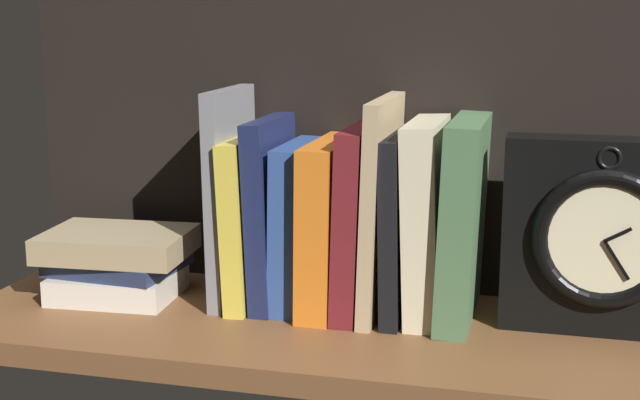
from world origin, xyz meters
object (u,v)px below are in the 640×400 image
Objects in this scene: book_cream_twain at (427,219)px; book_green_romantic at (463,220)px; book_navy_bierce at (272,211)px; book_black_skeptic at (399,224)px; book_blue_modern at (297,225)px; book_orange_pandolfini at (329,225)px; book_tan_shortstories at (381,206)px; book_stack_side at (118,262)px; framed_clock at (603,237)px; book_maroon_dawkins at (359,219)px; book_yellow_seinlanguage at (250,219)px; book_gray_chess at (231,195)px.

book_green_romantic is at bearing 0.00° from book_cream_twain.
book_black_skeptic is at bearing 0.00° from book_navy_bierce.
book_blue_modern is 0.86× the size of book_cream_twain.
book_orange_pandolfini is 0.94× the size of book_black_skeptic.
book_stack_side is (-30.87, -2.67, -7.84)cm from book_tan_shortstories.
book_orange_pandolfini is 29.53cm from framed_clock.
book_tan_shortstories is at bearing 4.93° from book_stack_side.
book_orange_pandolfini is at bearing 177.52° from framed_clock.
framed_clock is at bearing -3.97° from book_cream_twain.
book_blue_modern is 9.99cm from book_tan_shortstories.
book_navy_bierce is at bearing 180.00° from book_tan_shortstories.
book_stack_side is at bearing -172.85° from book_blue_modern.
book_tan_shortstories reaches higher than book_maroon_dawkins.
book_yellow_seinlanguage is at bearing 178.11° from framed_clock.
book_tan_shortstories is 9.10cm from book_green_romantic.
book_maroon_dawkins is (12.78, 0.00, 0.83)cm from book_yellow_seinlanguage.
book_yellow_seinlanguage is at bearing 180.00° from book_maroon_dawkins.
book_stack_side is at bearing -175.38° from book_black_skeptic.
book_green_romantic is (6.96, 0.00, 0.90)cm from book_black_skeptic.
book_cream_twain is 36.74cm from book_stack_side.
book_cream_twain reaches higher than book_yellow_seinlanguage.
book_orange_pandolfini is 15.07cm from book_green_romantic.
book_maroon_dawkins is at bearing 0.00° from book_blue_modern.
book_blue_modern is at bearing 7.15° from book_stack_side.
framed_clock reaches higher than book_blue_modern.
book_tan_shortstories reaches higher than book_orange_pandolfini.
book_gray_chess is at bearing -180.00° from book_maroon_dawkins.
book_tan_shortstories reaches higher than book_yellow_seinlanguage.
book_maroon_dawkins reaches higher than book_orange_pandolfini.
book_black_skeptic is at bearing 176.60° from framed_clock.
book_black_skeptic is at bearing 0.00° from book_blue_modern.
book_gray_chess is 15.87cm from book_stack_side.
book_gray_chess is 1.18× the size of book_maroon_dawkins.
book_gray_chess is at bearing 180.00° from book_navy_bierce.
book_gray_chess reaches higher than book_green_romantic.
book_navy_bierce is at bearing 180.00° from book_orange_pandolfini.
book_stack_side is (-28.42, -2.67, -6.27)cm from book_maroon_dawkins.
book_navy_bierce is 3.29cm from book_blue_modern.
book_tan_shortstories is at bearing -180.00° from book_green_romantic.
book_gray_chess reaches higher than book_black_skeptic.
book_cream_twain is 0.99× the size of book_green_romantic.
book_orange_pandolfini reaches higher than book_blue_modern.
book_green_romantic is (15.00, 0.00, 1.46)cm from book_orange_pandolfini.
book_navy_bierce is 10.17cm from book_maroon_dawkins.
book_tan_shortstories reaches higher than book_green_romantic.
book_green_romantic is at bearing 0.00° from book_gray_chess.
book_navy_bierce is at bearing 0.00° from book_gray_chess.
book_black_skeptic is at bearing -0.00° from book_yellow_seinlanguage.
book_maroon_dawkins is 7.63cm from book_cream_twain.
book_maroon_dawkins is at bearing 0.00° from book_gray_chess.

